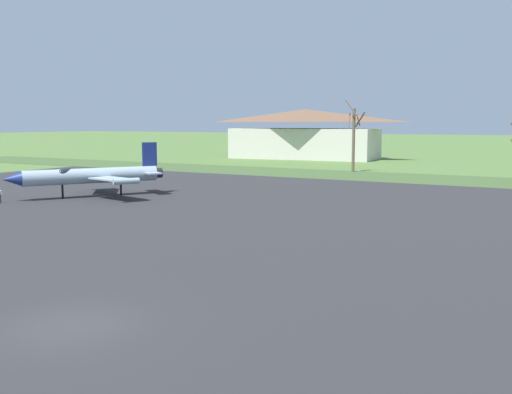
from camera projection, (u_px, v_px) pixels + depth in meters
ground_plane at (71, 327)px, 18.02m from camera, size 600.00×600.00×0.00m
asphalt_apron at (306, 233)px, 33.35m from camera, size 100.14×59.12×0.05m
grass_verge_strip at (439, 180)px, 64.10m from camera, size 160.14×12.00×0.06m
jet_fighter_front_left at (90, 175)px, 48.92m from camera, size 10.03×12.15×4.59m
info_placard_front_left at (0, 196)px, 45.18m from camera, size 0.49×0.27×1.08m
bare_tree_far_left at (354, 136)px, 73.38m from camera, size 2.41×2.43×9.21m
visitor_building at (305, 135)px, 101.97m from camera, size 27.12×13.79×8.65m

